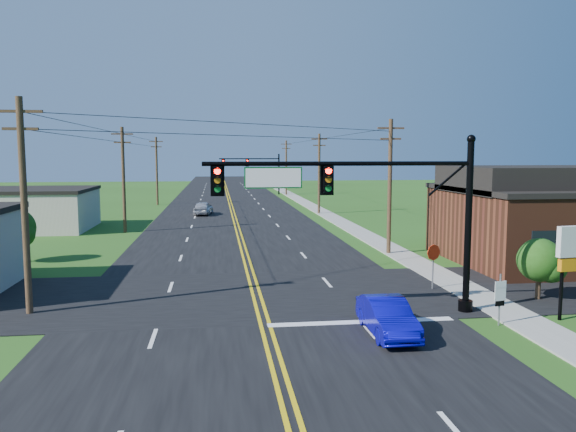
{
  "coord_description": "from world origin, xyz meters",
  "views": [
    {
      "loc": [
        -1.63,
        -14.15,
        6.65
      ],
      "look_at": [
        1.44,
        10.0,
        3.99
      ],
      "focal_mm": 35.0,
      "sensor_mm": 36.0,
      "label": 1
    }
  ],
  "objects": [
    {
      "name": "ground",
      "position": [
        0.0,
        0.0,
        0.0
      ],
      "size": [
        260.0,
        260.0,
        0.0
      ],
      "primitive_type": "plane",
      "color": "#244915",
      "rests_on": "ground"
    },
    {
      "name": "road_main",
      "position": [
        0.0,
        50.0,
        0.02
      ],
      "size": [
        16.0,
        220.0,
        0.04
      ],
      "primitive_type": "cube",
      "color": "black",
      "rests_on": "ground"
    },
    {
      "name": "road_cross",
      "position": [
        0.0,
        12.0,
        0.02
      ],
      "size": [
        70.0,
        10.0,
        0.04
      ],
      "primitive_type": "cube",
      "color": "black",
      "rests_on": "ground"
    },
    {
      "name": "sidewalk",
      "position": [
        10.5,
        40.0,
        0.04
      ],
      "size": [
        2.0,
        160.0,
        0.08
      ],
      "primitive_type": "cube",
      "color": "gray",
      "rests_on": "ground"
    },
    {
      "name": "signal_mast_main",
      "position": [
        4.34,
        8.0,
        4.75
      ],
      "size": [
        11.3,
        0.6,
        7.48
      ],
      "color": "black",
      "rests_on": "ground"
    },
    {
      "name": "signal_mast_far",
      "position": [
        4.44,
        80.0,
        4.55
      ],
      "size": [
        10.98,
        0.6,
        7.48
      ],
      "color": "black",
      "rests_on": "ground"
    },
    {
      "name": "brick_building",
      "position": [
        20.0,
        18.0,
        2.35
      ],
      "size": [
        14.2,
        11.2,
        4.7
      ],
      "color": "#552A18",
      "rests_on": "ground"
    },
    {
      "name": "cream_bldg_far",
      "position": [
        -19.0,
        38.0,
        1.86
      ],
      "size": [
        12.2,
        9.2,
        3.7
      ],
      "color": "beige",
      "rests_on": "ground"
    },
    {
      "name": "utility_pole_left_a",
      "position": [
        -9.5,
        10.0,
        4.72
      ],
      "size": [
        1.8,
        0.28,
        9.0
      ],
      "color": "#39291A",
      "rests_on": "ground"
    },
    {
      "name": "utility_pole_left_b",
      "position": [
        -9.5,
        35.0,
        4.72
      ],
      "size": [
        1.8,
        0.28,
        9.0
      ],
      "color": "#39291A",
      "rests_on": "ground"
    },
    {
      "name": "utility_pole_left_c",
      "position": [
        -9.5,
        62.0,
        4.72
      ],
      "size": [
        1.8,
        0.28,
        9.0
      ],
      "color": "#39291A",
      "rests_on": "ground"
    },
    {
      "name": "utility_pole_right_a",
      "position": [
        9.8,
        22.0,
        4.72
      ],
      "size": [
        1.8,
        0.28,
        9.0
      ],
      "color": "#39291A",
      "rests_on": "ground"
    },
    {
      "name": "utility_pole_right_b",
      "position": [
        9.8,
        48.0,
        4.72
      ],
      "size": [
        1.8,
        0.28,
        9.0
      ],
      "color": "#39291A",
      "rests_on": "ground"
    },
    {
      "name": "utility_pole_right_c",
      "position": [
        9.8,
        78.0,
        4.72
      ],
      "size": [
        1.8,
        0.28,
        9.0
      ],
      "color": "#39291A",
      "rests_on": "ground"
    },
    {
      "name": "tree_right_back",
      "position": [
        16.0,
        26.0,
        2.6
      ],
      "size": [
        3.0,
        3.0,
        4.1
      ],
      "color": "#39291A",
      "rests_on": "ground"
    },
    {
      "name": "shrub_corner",
      "position": [
        13.0,
        9.5,
        1.85
      ],
      "size": [
        2.0,
        2.0,
        2.86
      ],
      "color": "#39291A",
      "rests_on": "ground"
    },
    {
      "name": "tree_left",
      "position": [
        -14.0,
        22.0,
        2.16
      ],
      "size": [
        2.4,
        2.4,
        3.37
      ],
      "color": "#39291A",
      "rests_on": "ground"
    },
    {
      "name": "blue_car",
      "position": [
        4.55,
        5.39,
        0.67
      ],
      "size": [
        1.44,
        4.07,
        1.34
      ],
      "primitive_type": "imported",
      "rotation": [
        0.0,
        0.0,
        -0.0
      ],
      "color": "#0A08AE",
      "rests_on": "ground"
    },
    {
      "name": "distant_car",
      "position": [
        -3.16,
        48.42,
        0.75
      ],
      "size": [
        2.34,
        4.59,
        1.5
      ],
      "primitive_type": "imported",
      "rotation": [
        0.0,
        0.0,
        3.01
      ],
      "color": "#B6B6BB",
      "rests_on": "ground"
    },
    {
      "name": "route_sign",
      "position": [
        9.26,
        5.98,
        1.2
      ],
      "size": [
        0.51,
        0.13,
        2.06
      ],
      "rotation": [
        0.0,
        0.0,
        0.2
      ],
      "color": "slate",
      "rests_on": "ground"
    },
    {
      "name": "stop_sign",
      "position": [
        8.93,
        11.98,
        1.64
      ],
      "size": [
        0.77,
        0.32,
        2.27
      ],
      "rotation": [
        0.0,
        0.0,
        0.35
      ],
      "color": "slate",
      "rests_on": "ground"
    }
  ]
}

